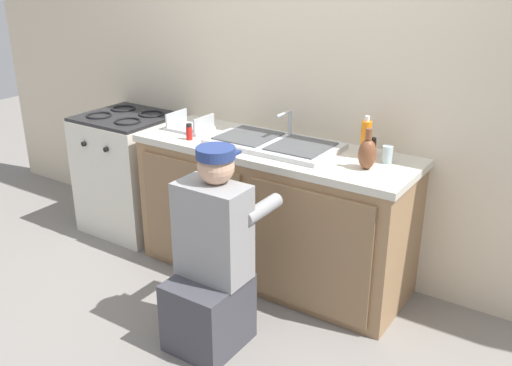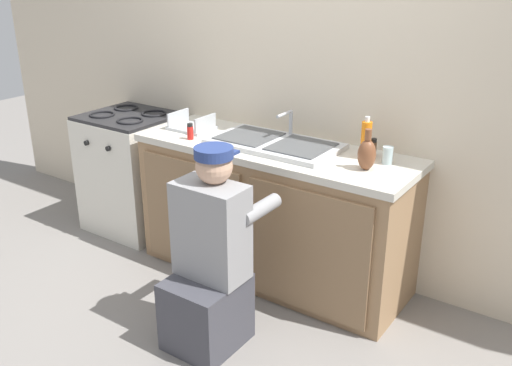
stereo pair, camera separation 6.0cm
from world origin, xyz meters
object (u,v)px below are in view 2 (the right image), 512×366
(stove_range, at_px, (133,172))
(spice_bottle_red, at_px, (190,132))
(plumber_person, at_px, (210,266))
(water_glass, at_px, (387,155))
(sink_double_basin, at_px, (275,143))
(vase_decorative, at_px, (367,154))
(soap_bottle_orange, at_px, (366,140))
(spice_bottle_pepper, at_px, (373,147))
(dish_rack_tray, at_px, (192,126))

(stove_range, distance_m, spice_bottle_red, 0.93)
(stove_range, bearing_deg, plumber_person, -29.57)
(plumber_person, xyz_separation_m, water_glass, (0.59, 0.88, 0.48))
(stove_range, relative_size, spice_bottle_red, 8.70)
(stove_range, bearing_deg, sink_double_basin, 0.10)
(vase_decorative, distance_m, water_glass, 0.17)
(plumber_person, relative_size, soap_bottle_orange, 4.42)
(stove_range, height_order, spice_bottle_pepper, spice_bottle_pepper)
(dish_rack_tray, bearing_deg, spice_bottle_pepper, 8.61)
(spice_bottle_pepper, bearing_deg, dish_rack_tray, -171.39)
(vase_decorative, height_order, spice_bottle_red, vase_decorative)
(sink_double_basin, relative_size, spice_bottle_pepper, 7.62)
(sink_double_basin, relative_size, water_glass, 8.00)
(spice_bottle_pepper, height_order, dish_rack_tray, dish_rack_tray)
(stove_range, distance_m, dish_rack_tray, 0.78)
(sink_double_basin, relative_size, plumber_person, 0.72)
(soap_bottle_orange, xyz_separation_m, dish_rack_tray, (-1.21, -0.11, -0.09))
(stove_range, bearing_deg, soap_bottle_orange, 3.27)
(plumber_person, relative_size, vase_decorative, 4.80)
(soap_bottle_orange, relative_size, dish_rack_tray, 0.89)
(plumber_person, distance_m, water_glass, 1.16)
(sink_double_basin, xyz_separation_m, spice_bottle_red, (-0.52, -0.19, 0.03))
(sink_double_basin, xyz_separation_m, dish_rack_tray, (-0.66, -0.01, 0.01))
(stove_range, distance_m, soap_bottle_orange, 1.92)
(soap_bottle_orange, bearing_deg, dish_rack_tray, -174.60)
(stove_range, xyz_separation_m, vase_decorative, (1.92, -0.06, 0.53))
(spice_bottle_red, bearing_deg, sink_double_basin, 19.73)
(sink_double_basin, distance_m, vase_decorative, 0.64)
(stove_range, relative_size, soap_bottle_orange, 3.65)
(dish_rack_tray, bearing_deg, spice_bottle_red, -51.57)
(spice_bottle_pepper, relative_size, spice_bottle_red, 1.00)
(soap_bottle_orange, height_order, dish_rack_tray, soap_bottle_orange)
(plumber_person, bearing_deg, vase_decorative, 54.10)
(stove_range, relative_size, plumber_person, 0.83)
(dish_rack_tray, bearing_deg, water_glass, 4.39)
(plumber_person, xyz_separation_m, spice_bottle_pepper, (0.46, 0.97, 0.48))
(water_glass, distance_m, spice_bottle_red, 1.25)
(stove_range, bearing_deg, vase_decorative, -1.83)
(plumber_person, height_order, spice_bottle_red, plumber_person)
(spice_bottle_red, bearing_deg, water_glass, 12.90)
(plumber_person, distance_m, spice_bottle_red, 1.00)
(sink_double_basin, distance_m, stove_range, 1.36)
(spice_bottle_pepper, relative_size, soap_bottle_orange, 0.42)
(sink_double_basin, distance_m, soap_bottle_orange, 0.57)
(sink_double_basin, xyz_separation_m, vase_decorative, (0.64, -0.06, 0.07))
(stove_range, height_order, vase_decorative, vase_decorative)
(plumber_person, relative_size, spice_bottle_pepper, 10.52)
(stove_range, xyz_separation_m, spice_bottle_pepper, (1.85, 0.18, 0.49))
(spice_bottle_pepper, distance_m, dish_rack_tray, 1.24)
(water_glass, relative_size, spice_bottle_red, 0.95)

